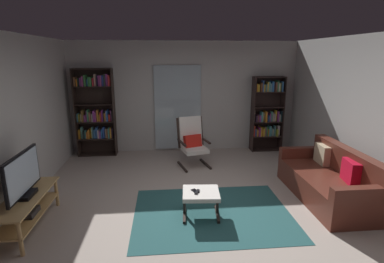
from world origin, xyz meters
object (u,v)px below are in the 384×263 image
(bookshelf_near_sofa, at_px, (267,113))
(wall_clock, at_px, (106,74))
(leather_sofa, at_px, (330,181))
(cell_phone, at_px, (195,191))
(tv_stand, at_px, (27,207))
(lounge_armchair, at_px, (192,141))
(bookshelf_near_tv, at_px, (96,111))
(tv_remote, at_px, (197,192))
(television, at_px, (23,176))
(ottoman, at_px, (201,196))

(bookshelf_near_sofa, relative_size, wall_clock, 6.18)
(leather_sofa, xyz_separation_m, cell_phone, (-2.22, -0.34, 0.08))
(tv_stand, distance_m, lounge_armchair, 3.29)
(bookshelf_near_tv, distance_m, cell_phone, 3.64)
(leather_sofa, bearing_deg, cell_phone, -171.41)
(bookshelf_near_sofa, bearing_deg, wall_clock, 177.81)
(lounge_armchair, xyz_separation_m, tv_remote, (-0.13, -2.13, -0.15))
(bookshelf_near_tv, height_order, cell_phone, bookshelf_near_tv)
(tv_remote, distance_m, wall_clock, 3.88)
(television, bearing_deg, lounge_armchair, 42.34)
(lounge_armchair, height_order, cell_phone, lounge_armchair)
(ottoman, xyz_separation_m, tv_remote, (-0.06, -0.02, 0.08))
(bookshelf_near_tv, bearing_deg, cell_phone, -56.48)
(television, relative_size, cell_phone, 6.59)
(lounge_armchair, xyz_separation_m, ottoman, (-0.08, -2.10, -0.23))
(tv_stand, relative_size, tv_remote, 9.13)
(bookshelf_near_tv, height_order, tv_remote, bookshelf_near_tv)
(television, distance_m, bookshelf_near_tv, 3.13)
(lounge_armchair, bearing_deg, television, -137.66)
(ottoman, relative_size, cell_phone, 3.97)
(bookshelf_near_tv, distance_m, wall_clock, 0.86)
(lounge_armchair, distance_m, cell_phone, 2.10)
(bookshelf_near_tv, relative_size, bookshelf_near_sofa, 1.11)
(leather_sofa, distance_m, cell_phone, 2.25)
(tv_remote, bearing_deg, television, -156.20)
(tv_stand, relative_size, leather_sofa, 0.69)
(bookshelf_near_tv, xyz_separation_m, wall_clock, (0.27, 0.13, 0.81))
(tv_stand, height_order, television, television)
(tv_stand, distance_m, leather_sofa, 4.51)
(bookshelf_near_tv, height_order, wall_clock, bookshelf_near_tv)
(tv_stand, height_order, cell_phone, tv_stand)
(bookshelf_near_tv, height_order, bookshelf_near_sofa, bookshelf_near_tv)
(ottoman, xyz_separation_m, wall_clock, (-1.79, 3.13, 1.54))
(television, height_order, ottoman, television)
(ottoman, bearing_deg, bookshelf_near_tv, 124.50)
(bookshelf_near_tv, bearing_deg, tv_stand, -95.29)
(lounge_armchair, bearing_deg, bookshelf_near_sofa, 25.05)
(leather_sofa, bearing_deg, bookshelf_near_tv, 147.74)
(leather_sofa, bearing_deg, tv_stand, -174.14)
(cell_phone, height_order, wall_clock, wall_clock)
(ottoman, bearing_deg, television, -177.44)
(tv_remote, xyz_separation_m, cell_phone, (-0.02, 0.04, -0.00))
(tv_remote, relative_size, wall_clock, 0.50)
(bookshelf_near_sofa, height_order, cell_phone, bookshelf_near_sofa)
(television, xyz_separation_m, lounge_armchair, (2.42, 2.21, -0.21))
(tv_remote, bearing_deg, wall_clock, 140.57)
(bookshelf_near_sofa, bearing_deg, television, -144.37)
(television, height_order, bookshelf_near_tv, bookshelf_near_tv)
(tv_remote, bearing_deg, bookshelf_near_tv, 145.29)
(lounge_armchair, bearing_deg, ottoman, -92.06)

